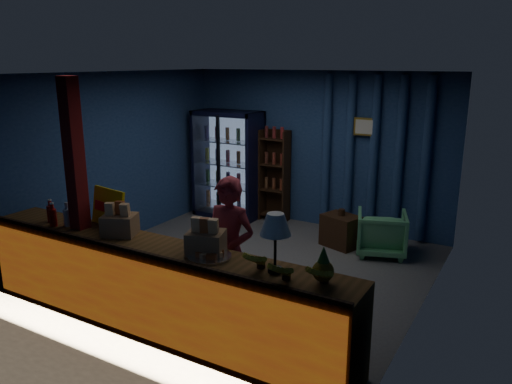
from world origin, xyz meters
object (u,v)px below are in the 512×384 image
shopkeeper (229,251)px  table_lamp (275,227)px  pastry_tray (209,255)px  green_chair (381,233)px

shopkeeper → table_lamp: (0.82, -0.53, 0.57)m
pastry_tray → table_lamp: (0.69, 0.01, 0.40)m
shopkeeper → table_lamp: shopkeeper is taller
shopkeeper → pastry_tray: bearing=-78.6°
table_lamp → shopkeeper: bearing=147.4°
shopkeeper → table_lamp: 1.13m
green_chair → table_lamp: 3.42m
green_chair → pastry_tray: pastry_tray is taller
shopkeeper → green_chair: size_ratio=2.26×
shopkeeper → pastry_tray: (0.13, -0.54, 0.17)m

